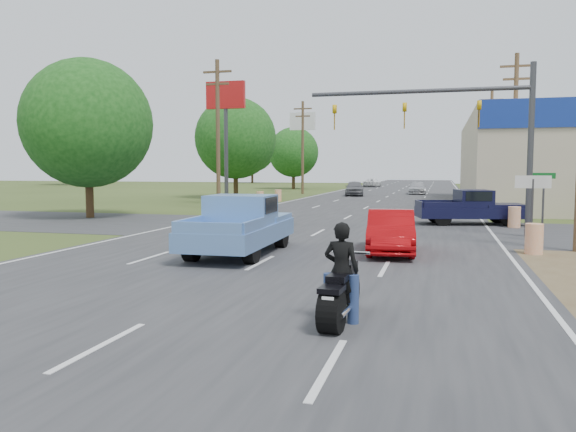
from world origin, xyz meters
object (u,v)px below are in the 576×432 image
(motorcycle, at_px, (340,295))
(distant_car_grey, at_px, (354,188))
(red_convertible, at_px, (391,232))
(navy_pickup, at_px, (474,207))
(distant_car_silver, at_px, (417,188))
(rider, at_px, (341,276))
(blue_pickup, at_px, (241,224))
(distant_car_white, at_px, (372,183))

(motorcycle, relative_size, distant_car_grey, 0.52)
(red_convertible, distance_m, motorcycle, 8.78)
(red_convertible, bearing_deg, navy_pickup, 68.36)
(distant_car_silver, bearing_deg, red_convertible, -89.90)
(red_convertible, height_order, rider, rider)
(blue_pickup, xyz_separation_m, distant_car_white, (-3.70, 67.54, -0.34))
(distant_car_silver, bearing_deg, motorcycle, -90.25)
(red_convertible, bearing_deg, motorcycle, -95.99)
(blue_pickup, relative_size, distant_car_silver, 1.31)
(distant_car_grey, distance_m, distant_car_white, 28.11)
(blue_pickup, bearing_deg, distant_car_silver, 83.77)
(rider, height_order, navy_pickup, rider)
(red_convertible, relative_size, motorcycle, 1.79)
(red_convertible, distance_m, navy_pickup, 11.03)
(motorcycle, relative_size, navy_pickup, 0.43)
(navy_pickup, bearing_deg, blue_pickup, -46.07)
(blue_pickup, bearing_deg, navy_pickup, 55.34)
(red_convertible, relative_size, navy_pickup, 0.77)
(rider, relative_size, distant_car_grey, 0.38)
(motorcycle, xyz_separation_m, rider, (0.00, 0.07, 0.33))
(distant_car_grey, relative_size, distant_car_white, 1.00)
(distant_car_silver, distance_m, distant_car_white, 23.77)
(red_convertible, distance_m, distant_car_grey, 38.72)
(blue_pickup, xyz_separation_m, distant_car_silver, (3.80, 44.99, -0.32))
(red_convertible, xyz_separation_m, distant_car_white, (-8.40, 66.18, -0.07))
(navy_pickup, bearing_deg, rider, -22.43)
(blue_pickup, height_order, distant_car_silver, blue_pickup)
(rider, bearing_deg, distant_car_white, -79.92)
(red_convertible, xyz_separation_m, rider, (-0.13, -8.71, 0.17))
(red_convertible, xyz_separation_m, distant_car_silver, (-0.90, 43.62, -0.05))
(red_convertible, relative_size, distant_car_grey, 0.94)
(rider, xyz_separation_m, distant_car_silver, (-0.77, 52.33, -0.22))
(distant_car_silver, relative_size, distant_car_white, 0.99)
(distant_car_grey, bearing_deg, motorcycle, -88.97)
(red_convertible, xyz_separation_m, blue_pickup, (-4.69, -1.37, 0.27))
(rider, distance_m, blue_pickup, 8.65)
(distant_car_grey, bearing_deg, distant_car_silver, 35.42)
(rider, relative_size, distant_car_white, 0.38)
(blue_pickup, distance_m, distant_car_silver, 45.15)
(distant_car_silver, bearing_deg, distant_car_white, 107.31)
(distant_car_white, bearing_deg, motorcycle, 101.12)
(red_convertible, bearing_deg, distant_car_grey, 95.14)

